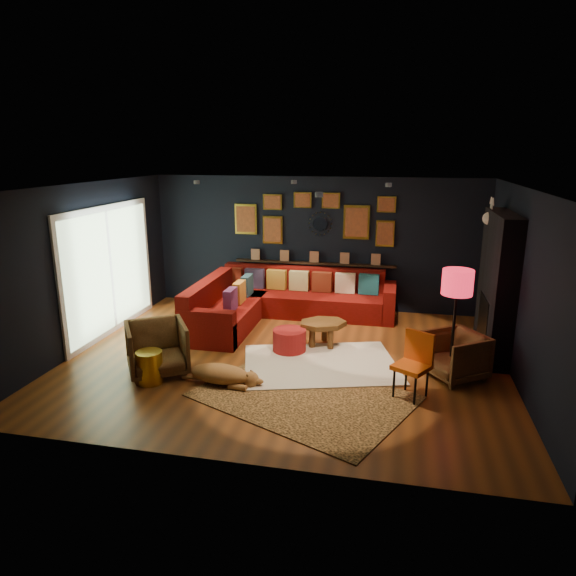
% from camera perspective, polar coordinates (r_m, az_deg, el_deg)
% --- Properties ---
extents(floor, '(6.50, 6.50, 0.00)m').
position_cam_1_polar(floor, '(7.93, -0.27, -7.84)').
color(floor, brown).
rests_on(floor, ground).
extents(room_walls, '(6.50, 6.50, 6.50)m').
position_cam_1_polar(room_walls, '(7.45, -0.29, 3.51)').
color(room_walls, black).
rests_on(room_walls, ground).
extents(sectional, '(3.41, 2.69, 0.86)m').
position_cam_1_polar(sectional, '(9.61, -1.57, -1.64)').
color(sectional, maroon).
rests_on(sectional, ground).
extents(ledge, '(3.20, 0.12, 0.04)m').
position_cam_1_polar(ledge, '(10.17, 2.93, 2.77)').
color(ledge, black).
rests_on(ledge, room_walls).
extents(gallery_wall, '(3.15, 0.04, 1.02)m').
position_cam_1_polar(gallery_wall, '(10.06, 2.96, 7.76)').
color(gallery_wall, gold).
rests_on(gallery_wall, room_walls).
extents(sunburst_mirror, '(0.47, 0.16, 0.47)m').
position_cam_1_polar(sunburst_mirror, '(10.06, 3.59, 7.13)').
color(sunburst_mirror, silver).
rests_on(sunburst_mirror, room_walls).
extents(fireplace, '(0.31, 1.60, 2.20)m').
position_cam_1_polar(fireplace, '(8.44, 22.10, -0.22)').
color(fireplace, black).
rests_on(fireplace, ground).
extents(deer_head, '(0.50, 0.28, 0.45)m').
position_cam_1_polar(deer_head, '(8.74, 22.53, 7.14)').
color(deer_head, white).
rests_on(deer_head, fireplace).
extents(sliding_door, '(0.06, 2.80, 2.20)m').
position_cam_1_polar(sliding_door, '(9.30, -19.20, 1.90)').
color(sliding_door, white).
rests_on(sliding_door, ground).
extents(ceiling_spots, '(3.30, 2.50, 0.06)m').
position_cam_1_polar(ceiling_spots, '(8.10, 0.93, 11.35)').
color(ceiling_spots, black).
rests_on(ceiling_spots, room_walls).
extents(shag_rug, '(2.59, 2.17, 0.03)m').
position_cam_1_polar(shag_rug, '(7.71, 3.61, -8.44)').
color(shag_rug, silver).
rests_on(shag_rug, ground).
extents(leopard_rug, '(3.12, 2.76, 0.01)m').
position_cam_1_polar(leopard_rug, '(6.79, 1.76, -11.92)').
color(leopard_rug, '#C2894A').
rests_on(leopard_rug, ground).
extents(coffee_table, '(0.95, 0.85, 0.39)m').
position_cam_1_polar(coffee_table, '(8.30, 3.88, -4.25)').
color(coffee_table, '#573614').
rests_on(coffee_table, shag_rug).
extents(pouf, '(0.52, 0.52, 0.34)m').
position_cam_1_polar(pouf, '(8.10, 0.16, -5.81)').
color(pouf, maroon).
rests_on(pouf, shag_rug).
extents(armchair_left, '(1.08, 1.07, 0.82)m').
position_cam_1_polar(armchair_left, '(7.51, -14.36, -6.28)').
color(armchair_left, '#A76E37').
rests_on(armchair_left, ground).
extents(armchair_right, '(0.94, 0.95, 0.72)m').
position_cam_1_polar(armchair_right, '(7.54, 18.10, -6.93)').
color(armchair_right, '#A76E37').
rests_on(armchair_right, ground).
extents(gold_stool, '(0.36, 0.36, 0.45)m').
position_cam_1_polar(gold_stool, '(7.33, -15.11, -8.47)').
color(gold_stool, gold).
rests_on(gold_stool, ground).
extents(orange_chair, '(0.55, 0.55, 0.86)m').
position_cam_1_polar(orange_chair, '(6.80, 13.91, -7.72)').
color(orange_chair, black).
rests_on(orange_chair, ground).
extents(floor_lamp, '(0.42, 0.42, 1.53)m').
position_cam_1_polar(floor_lamp, '(7.36, 18.28, 0.07)').
color(floor_lamp, black).
rests_on(floor_lamp, ground).
extents(dog, '(1.20, 0.67, 0.37)m').
position_cam_1_polar(dog, '(7.11, -7.59, -9.06)').
color(dog, '#A8703E').
rests_on(dog, leopard_rug).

